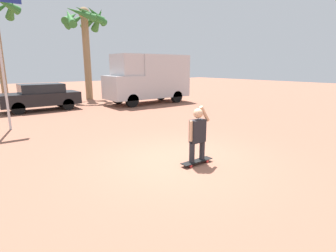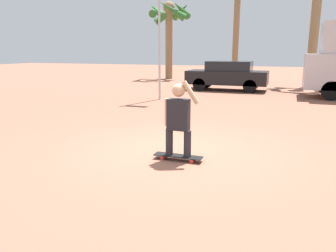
# 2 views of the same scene
# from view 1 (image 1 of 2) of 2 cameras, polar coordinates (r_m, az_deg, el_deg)

# --- Properties ---
(ground_plane) EXTENTS (80.00, 80.00, 0.00)m
(ground_plane) POSITION_cam_1_polar(r_m,az_deg,el_deg) (7.12, 2.25, -7.56)
(ground_plane) COLOR #935B47
(skateboard) EXTENTS (0.94, 0.23, 0.09)m
(skateboard) POSITION_cam_1_polar(r_m,az_deg,el_deg) (6.90, 6.29, -7.64)
(skateboard) COLOR black
(skateboard) RESTS_ON ground_plane
(person_skateboarder) EXTENTS (0.68, 0.24, 1.43)m
(person_skateboarder) POSITION_cam_1_polar(r_m,az_deg,el_deg) (6.67, 6.45, -1.30)
(person_skateboarder) COLOR #28282D
(person_skateboarder) RESTS_ON skateboard
(camper_van) EXTENTS (5.76, 2.19, 3.25)m
(camper_van) POSITION_cam_1_polar(r_m,az_deg,el_deg) (18.21, -4.11, 10.51)
(camper_van) COLOR black
(camper_van) RESTS_ON ground_plane
(parked_car_black) EXTENTS (4.15, 1.80, 1.52)m
(parked_car_black) POSITION_cam_1_polar(r_m,az_deg,el_deg) (16.80, -25.97, 5.81)
(parked_car_black) COLOR black
(parked_car_black) RESTS_ON ground_plane
(palm_tree_near_van) EXTENTS (3.33, 3.34, 6.74)m
(palm_tree_near_van) POSITION_cam_1_polar(r_m,az_deg,el_deg) (21.37, -17.63, 20.08)
(palm_tree_near_van) COLOR #8E704C
(palm_tree_near_van) RESTS_ON ground_plane
(flagpole) EXTENTS (0.98, 0.12, 5.76)m
(flagpole) POSITION_cam_1_polar(r_m,az_deg,el_deg) (12.13, -32.44, 15.15)
(flagpole) COLOR #B7B7BC
(flagpole) RESTS_ON ground_plane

